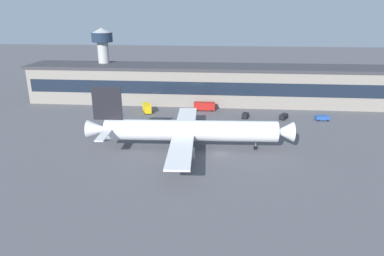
# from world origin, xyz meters

# --- Properties ---
(ground_plane) EXTENTS (600.00, 600.00, 0.00)m
(ground_plane) POSITION_xyz_m (0.00, 0.00, 0.00)
(ground_plane) COLOR #56565B
(terminal_building) EXTENTS (168.26, 19.57, 15.89)m
(terminal_building) POSITION_xyz_m (0.00, 57.19, 7.97)
(terminal_building) COLOR gray
(terminal_building) RESTS_ON ground_plane
(airliner) EXTENTS (59.57, 50.77, 18.16)m
(airliner) POSITION_xyz_m (-9.47, 2.82, 5.58)
(airliner) COLOR white
(airliner) RESTS_ON ground_plane
(control_tower) EXTENTS (9.07, 9.07, 31.02)m
(control_tower) POSITION_xyz_m (-52.84, 61.05, 19.39)
(control_tower) COLOR #B7B7B2
(control_tower) RESTS_ON ground_plane
(baggage_tug) EXTENTS (2.87, 4.00, 1.85)m
(baggage_tug) POSITION_xyz_m (8.96, 34.62, 1.09)
(baggage_tug) COLOR black
(baggage_tug) RESTS_ON ground_plane
(pushback_tractor) EXTENTS (5.01, 3.01, 1.75)m
(pushback_tractor) POSITION_xyz_m (36.95, 34.28, 1.05)
(pushback_tractor) COLOR #2651A5
(pushback_tractor) RESTS_ON ground_plane
(crew_van) EXTENTS (5.51, 3.11, 2.55)m
(crew_van) POSITION_xyz_m (-48.28, 40.87, 1.46)
(crew_van) COLOR #2651A5
(crew_van) RESTS_ON ground_plane
(fuel_truck) EXTENTS (8.41, 2.83, 3.35)m
(fuel_truck) POSITION_xyz_m (-6.67, 43.57, 1.88)
(fuel_truck) COLOR red
(fuel_truck) RESTS_ON ground_plane
(stair_truck) EXTENTS (4.58, 6.46, 3.55)m
(stair_truck) POSITION_xyz_m (-29.13, 38.30, 1.98)
(stair_truck) COLOR yellow
(stair_truck) RESTS_ON ground_plane
(follow_me_car) EXTENTS (3.84, 4.76, 1.85)m
(follow_me_car) POSITION_xyz_m (23.03, 34.54, 1.09)
(follow_me_car) COLOR black
(follow_me_car) RESTS_ON ground_plane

